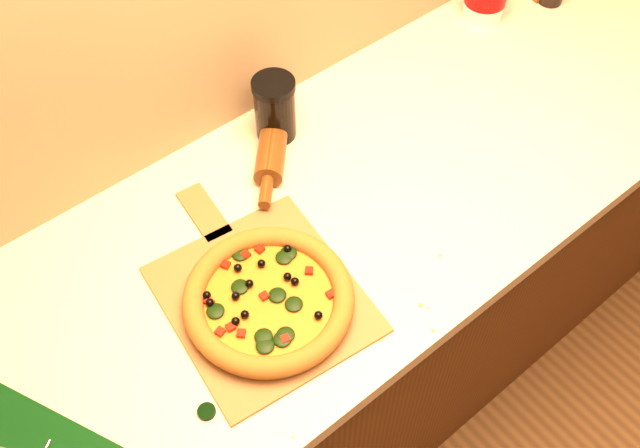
{
  "coord_description": "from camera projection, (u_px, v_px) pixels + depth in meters",
  "views": [
    {
      "loc": [
        -0.58,
        0.77,
        2.01
      ],
      "look_at": [
        -0.08,
        1.38,
        0.96
      ],
      "focal_mm": 40.0,
      "sensor_mm": 36.0,
      "label": 1
    }
  ],
  "objects": [
    {
      "name": "cabinet",
      "position": [
        333.0,
        321.0,
        1.79
      ],
      "size": [
        2.8,
        0.65,
        0.86
      ],
      "primitive_type": "cube",
      "color": "#452B0E",
      "rests_on": "ground"
    },
    {
      "name": "countertop",
      "position": [
        336.0,
        212.0,
        1.43
      ],
      "size": [
        2.84,
        0.68,
        0.04
      ],
      "primitive_type": "cube",
      "color": "beige",
      "rests_on": "cabinet"
    },
    {
      "name": "pizza_peel",
      "position": [
        259.0,
        293.0,
        1.29
      ],
      "size": [
        0.36,
        0.5,
        0.01
      ],
      "rotation": [
        0.0,
        0.0,
        -0.11
      ],
      "color": "brown",
      "rests_on": "countertop"
    },
    {
      "name": "pizza",
      "position": [
        269.0,
        300.0,
        1.25
      ],
      "size": [
        0.3,
        0.3,
        0.04
      ],
      "color": "#C88532",
      "rests_on": "pizza_peel"
    },
    {
      "name": "bottle_cap",
      "position": [
        207.0,
        411.0,
        1.16
      ],
      "size": [
        0.03,
        0.03,
        0.01
      ],
      "primitive_type": "cylinder",
      "rotation": [
        0.0,
        0.0,
        -0.02
      ],
      "color": "black",
      "rests_on": "countertop"
    },
    {
      "name": "rolling_pin",
      "position": [
        275.0,
        127.0,
        1.5
      ],
      "size": [
        0.31,
        0.33,
        0.06
      ],
      "rotation": [
        0.0,
        0.0,
        0.83
      ],
      "color": "#562A0E",
      "rests_on": "countertop"
    },
    {
      "name": "dark_jar",
      "position": [
        275.0,
        108.0,
        1.47
      ],
      "size": [
        0.09,
        0.09,
        0.14
      ],
      "color": "black",
      "rests_on": "countertop"
    }
  ]
}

